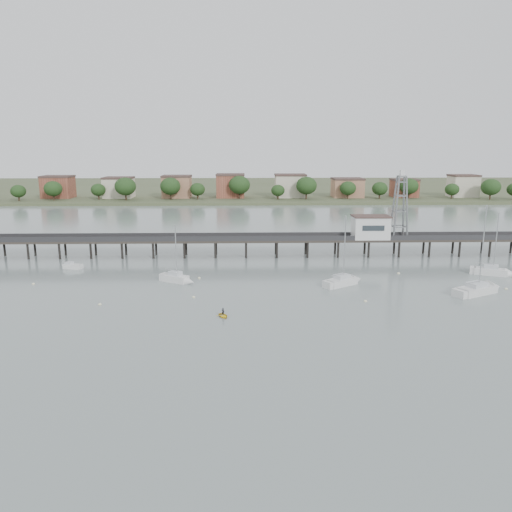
# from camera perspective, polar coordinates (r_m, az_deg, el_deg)

# --- Properties ---
(ground_plane) EXTENTS (500.00, 500.00, 0.00)m
(ground_plane) POSITION_cam_1_polar(r_m,az_deg,el_deg) (57.58, 2.79, -12.99)
(ground_plane) COLOR slate
(ground_plane) RESTS_ON ground
(pier) EXTENTS (150.00, 5.00, 5.50)m
(pier) POSITION_cam_1_polar(r_m,az_deg,el_deg) (113.86, 0.60, 1.86)
(pier) COLOR #2D2823
(pier) RESTS_ON ground
(pier_building) EXTENTS (8.40, 5.40, 5.30)m
(pier_building) POSITION_cam_1_polar(r_m,az_deg,el_deg) (116.96, 12.96, 3.25)
(pier_building) COLOR silver
(pier_building) RESTS_ON ground
(lattice_tower) EXTENTS (3.20, 3.20, 15.50)m
(lattice_tower) POSITION_cam_1_polar(r_m,az_deg,el_deg) (118.15, 16.13, 5.34)
(lattice_tower) COLOR slate
(lattice_tower) RESTS_ON ground
(sailboat_b) EXTENTS (6.83, 5.14, 11.32)m
(sailboat_b) POSITION_cam_1_polar(r_m,az_deg,el_deg) (93.42, -8.74, -2.63)
(sailboat_b) COLOR silver
(sailboat_b) RESTS_ON ground
(sailboat_e) EXTENTS (8.06, 5.50, 13.00)m
(sailboat_e) POSITION_cam_1_polar(r_m,az_deg,el_deg) (108.21, 25.87, -1.68)
(sailboat_e) COLOR silver
(sailboat_e) RESTS_ON ground
(sailboat_c) EXTENTS (8.04, 6.55, 13.43)m
(sailboat_c) POSITION_cam_1_polar(r_m,az_deg,el_deg) (92.69, 10.32, -2.82)
(sailboat_c) COLOR silver
(sailboat_c) RESTS_ON ground
(sailboat_d) EXTENTS (10.15, 7.10, 16.22)m
(sailboat_d) POSITION_cam_1_polar(r_m,az_deg,el_deg) (94.73, 24.55, -3.44)
(sailboat_d) COLOR silver
(sailboat_d) RESTS_ON ground
(white_tender) EXTENTS (4.22, 2.77, 1.52)m
(white_tender) POSITION_cam_1_polar(r_m,az_deg,el_deg) (109.65, -20.23, -1.11)
(white_tender) COLOR silver
(white_tender) RESTS_ON ground
(yellow_dinghy) EXTENTS (1.74, 1.11, 2.36)m
(yellow_dinghy) POSITION_cam_1_polar(r_m,az_deg,el_deg) (74.59, -3.78, -6.94)
(yellow_dinghy) COLOR yellow
(yellow_dinghy) RESTS_ON ground
(dinghy_occupant) EXTENTS (0.74, 1.19, 0.27)m
(dinghy_occupant) POSITION_cam_1_polar(r_m,az_deg,el_deg) (74.59, -3.78, -6.94)
(dinghy_occupant) COLOR black
(dinghy_occupant) RESTS_ON ground
(mooring_buoys) EXTENTS (85.43, 19.04, 0.39)m
(mooring_buoys) POSITION_cam_1_polar(r_m,az_deg,el_deg) (88.30, 0.31, -3.76)
(mooring_buoys) COLOR #FAF6C2
(mooring_buoys) RESTS_ON ground
(far_shore) EXTENTS (500.00, 170.00, 10.40)m
(far_shore) POSITION_cam_1_polar(r_m,az_deg,el_deg) (292.42, -0.60, 7.78)
(far_shore) COLOR #475133
(far_shore) RESTS_ON ground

